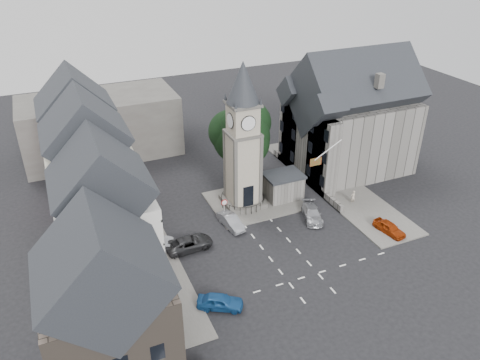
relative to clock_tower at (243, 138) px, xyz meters
name	(u,v)px	position (x,y,z in m)	size (l,w,h in m)	color
ground	(275,244)	(0.00, -7.99, -8.12)	(120.00, 120.00, 0.00)	black
pavement_west	(136,240)	(-12.50, -1.99, -8.05)	(6.00, 30.00, 0.14)	#595651
pavement_east	(333,183)	(12.00, 0.01, -8.05)	(6.00, 26.00, 0.14)	#595651
central_island	(255,201)	(1.50, 0.01, -8.04)	(10.00, 8.00, 0.16)	#595651
road_markings	(303,277)	(0.00, -13.49, -8.12)	(20.00, 8.00, 0.01)	silver
clock_tower	(243,138)	(0.00, 0.00, 0.00)	(4.86, 4.86, 16.25)	#4C4944
stone_shelter	(283,186)	(4.80, -0.49, -6.57)	(4.30, 3.30, 3.08)	#5D5A56
town_tree	(241,129)	(2.00, 5.01, -1.15)	(7.20, 7.20, 10.80)	black
warning_sign_post	(224,206)	(-3.20, -2.56, -6.09)	(0.70, 0.19, 2.85)	black
terrace_pink	(82,147)	(-15.50, 8.01, -1.54)	(8.10, 7.60, 12.80)	#C78993
terrace_cream	(93,180)	(-15.50, 0.01, -1.54)	(8.10, 7.60, 12.80)	#F1EBCA
terrace_tudor	(108,228)	(-15.50, -7.99, -1.93)	(8.10, 7.60, 12.00)	silver
building_sw_stone	(109,316)	(-17.00, -16.99, -2.77)	(8.60, 7.60, 10.40)	#4F443B
backdrop_west	(101,126)	(-12.00, 20.01, -4.12)	(20.00, 10.00, 8.00)	#4C4944
east_building	(349,123)	(15.59, 3.01, -1.86)	(14.40, 11.40, 12.60)	#5D5A56
east_boundary_wall	(305,178)	(9.20, 2.01, -7.67)	(0.40, 16.00, 0.90)	#5D5A56
flagpole	(328,150)	(8.00, -3.99, -1.12)	(3.68, 0.10, 2.74)	white
car_west_blue	(220,302)	(-8.17, -13.99, -7.47)	(1.53, 3.80, 1.30)	navy
car_west_silver	(150,242)	(-11.50, -3.91, -7.36)	(1.60, 4.60, 1.52)	#B2B5BA
car_west_grey	(189,243)	(-8.05, -5.42, -7.47)	(2.15, 4.67, 1.30)	#29292B
car_island_silver	(231,221)	(-2.86, -3.49, -7.48)	(1.35, 3.87, 1.28)	gray
car_island_east	(312,213)	(5.67, -5.54, -7.49)	(1.75, 4.31, 1.25)	#9D9FA5
car_east_red	(389,228)	(11.50, -10.99, -7.51)	(1.44, 3.57, 1.22)	#952C08
pedestrian	(353,197)	(11.50, -4.69, -7.31)	(0.59, 0.39, 1.62)	#B1A692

